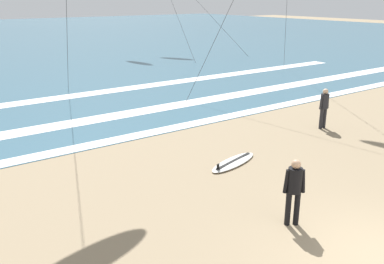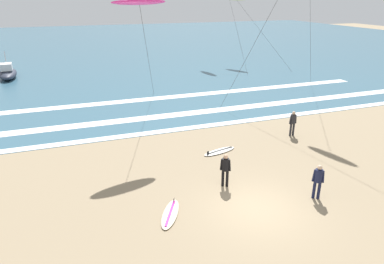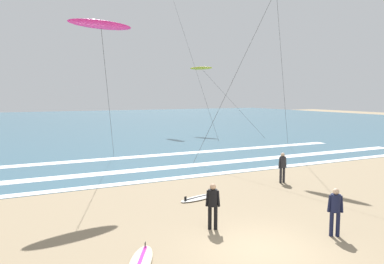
{
  "view_description": "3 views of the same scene",
  "coord_description": "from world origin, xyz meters",
  "px_view_note": "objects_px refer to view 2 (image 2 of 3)",
  "views": [
    {
      "loc": [
        -7.2,
        -3.42,
        5.0
      ],
      "look_at": [
        -2.24,
        3.55,
        2.18
      ],
      "focal_mm": 38.71,
      "sensor_mm": 36.0,
      "label": 1
    },
    {
      "loc": [
        -6.68,
        -10.73,
        8.23
      ],
      "look_at": [
        -2.02,
        2.28,
        2.81
      ],
      "focal_mm": 32.72,
      "sensor_mm": 36.0,
      "label": 2
    },
    {
      "loc": [
        -6.49,
        -8.61,
        4.61
      ],
      "look_at": [
        -0.62,
        3.44,
        3.25
      ],
      "focal_mm": 34.42,
      "sensor_mm": 36.0,
      "label": 3
    }
  ],
  "objects_px": {
    "surfer_left_near": "(318,179)",
    "surfer_foreground_main": "(225,167)",
    "kite_magenta_far_right": "(139,3)",
    "surfboard_near_water": "(220,151)",
    "surfboard_right_spare": "(170,214)",
    "offshore_boat": "(8,73)",
    "surfer_mid_group": "(293,121)"
  },
  "relations": [
    {
      "from": "surfer_left_near",
      "to": "kite_magenta_far_right",
      "type": "relative_size",
      "value": 0.15
    },
    {
      "from": "surfer_left_near",
      "to": "kite_magenta_far_right",
      "type": "xyz_separation_m",
      "value": [
        -5.36,
        9.42,
        6.88
      ]
    },
    {
      "from": "surfboard_near_water",
      "to": "offshore_boat",
      "type": "height_order",
      "value": "offshore_boat"
    },
    {
      "from": "surfer_left_near",
      "to": "surfer_mid_group",
      "type": "bearing_deg",
      "value": 63.37
    },
    {
      "from": "surfboard_right_spare",
      "to": "kite_magenta_far_right",
      "type": "distance_m",
      "value": 11.55
    },
    {
      "from": "surfboard_near_water",
      "to": "kite_magenta_far_right",
      "type": "bearing_deg",
      "value": 133.36
    },
    {
      "from": "surfboard_near_water",
      "to": "surfboard_right_spare",
      "type": "xyz_separation_m",
      "value": [
        -4.32,
        -4.88,
        0.0
      ]
    },
    {
      "from": "surfboard_right_spare",
      "to": "kite_magenta_far_right",
      "type": "bearing_deg",
      "value": 83.75
    },
    {
      "from": "surfer_left_near",
      "to": "surfboard_right_spare",
      "type": "xyz_separation_m",
      "value": [
        -6.29,
        0.94,
        -0.91
      ]
    },
    {
      "from": "surfboard_right_spare",
      "to": "kite_magenta_far_right",
      "type": "relative_size",
      "value": 0.19
    },
    {
      "from": "surfboard_right_spare",
      "to": "surfboard_near_water",
      "type": "bearing_deg",
      "value": 48.44
    },
    {
      "from": "surfer_foreground_main",
      "to": "offshore_boat",
      "type": "xyz_separation_m",
      "value": [
        -12.22,
        28.42,
        -0.4
      ]
    },
    {
      "from": "surfer_left_near",
      "to": "offshore_boat",
      "type": "bearing_deg",
      "value": 116.77
    },
    {
      "from": "surfer_left_near",
      "to": "surfer_foreground_main",
      "type": "bearing_deg",
      "value": 145.03
    },
    {
      "from": "surfer_foreground_main",
      "to": "surfboard_near_water",
      "type": "relative_size",
      "value": 0.73
    },
    {
      "from": "surfer_left_near",
      "to": "surfboard_right_spare",
      "type": "distance_m",
      "value": 6.43
    },
    {
      "from": "surfer_mid_group",
      "to": "offshore_boat",
      "type": "height_order",
      "value": "offshore_boat"
    },
    {
      "from": "surfboard_near_water",
      "to": "offshore_boat",
      "type": "bearing_deg",
      "value": 118.52
    },
    {
      "from": "surfboard_near_water",
      "to": "surfer_left_near",
      "type": "bearing_deg",
      "value": -71.31
    },
    {
      "from": "surfboard_near_water",
      "to": "offshore_boat",
      "type": "relative_size",
      "value": 0.41
    },
    {
      "from": "surfer_left_near",
      "to": "surfboard_right_spare",
      "type": "height_order",
      "value": "surfer_left_near"
    },
    {
      "from": "surfboard_near_water",
      "to": "kite_magenta_far_right",
      "type": "height_order",
      "value": "kite_magenta_far_right"
    },
    {
      "from": "surfer_mid_group",
      "to": "surfer_left_near",
      "type": "relative_size",
      "value": 1.0
    },
    {
      "from": "surfer_mid_group",
      "to": "kite_magenta_far_right",
      "type": "bearing_deg",
      "value": 161.63
    },
    {
      "from": "surfer_mid_group",
      "to": "surfboard_right_spare",
      "type": "relative_size",
      "value": 0.75
    },
    {
      "from": "offshore_boat",
      "to": "surfer_foreground_main",
      "type": "bearing_deg",
      "value": -66.74
    },
    {
      "from": "surfer_left_near",
      "to": "surfboard_near_water",
      "type": "bearing_deg",
      "value": 108.69
    },
    {
      "from": "surfer_left_near",
      "to": "offshore_boat",
      "type": "height_order",
      "value": "offshore_boat"
    },
    {
      "from": "surfboard_right_spare",
      "to": "offshore_boat",
      "type": "bearing_deg",
      "value": 107.17
    },
    {
      "from": "surfer_foreground_main",
      "to": "offshore_boat",
      "type": "distance_m",
      "value": 30.94
    },
    {
      "from": "surfer_left_near",
      "to": "surfboard_right_spare",
      "type": "relative_size",
      "value": 0.75
    },
    {
      "from": "surfboard_right_spare",
      "to": "kite_magenta_far_right",
      "type": "xyz_separation_m",
      "value": [
        0.93,
        8.47,
        7.79
      ]
    }
  ]
}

